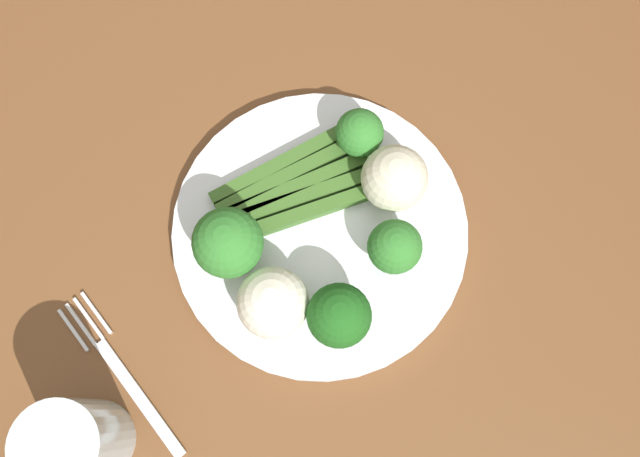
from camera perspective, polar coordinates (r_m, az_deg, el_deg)
The scene contains 12 objects.
ground_plane at distance 1.40m, azimuth -1.97°, elevation -7.95°, with size 6.00×6.00×0.02m, color tan.
dining_table at distance 0.73m, azimuth -3.74°, elevation -1.99°, with size 1.29×1.02×0.77m.
plate at distance 0.62m, azimuth 0.00°, elevation -0.29°, with size 0.26×0.26×0.01m, color white.
asparagus_bundle at distance 0.62m, azimuth -2.14°, elevation 3.27°, with size 0.15×0.09×0.01m.
broccoli_back_right at distance 0.57m, azimuth -7.46°, elevation -1.18°, with size 0.06×0.06×0.07m.
broccoli_outer_edge at distance 0.58m, azimuth 6.06°, elevation -1.50°, with size 0.05×0.05×0.06m.
broccoli_right at distance 0.56m, azimuth 1.32°, elevation -7.24°, with size 0.05×0.05×0.06m.
broccoli_front at distance 0.61m, azimuth 3.22°, elevation 7.72°, with size 0.04×0.04×0.05m.
cauliflower_front_left at distance 0.57m, azimuth -3.84°, elevation -6.02°, with size 0.06×0.06×0.06m, color white.
cauliflower_edge at distance 0.60m, azimuth 6.04°, elevation 4.07°, with size 0.06×0.06×0.06m, color beige.
fork at distance 0.63m, azimuth -15.68°, elevation -11.27°, with size 0.03×0.17×0.00m.
water_glass at distance 0.59m, azimuth -19.11°, elevation -16.06°, with size 0.07×0.07×0.10m, color silver.
Camera 1 is at (-0.05, -0.15, 1.38)m, focal length 39.53 mm.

